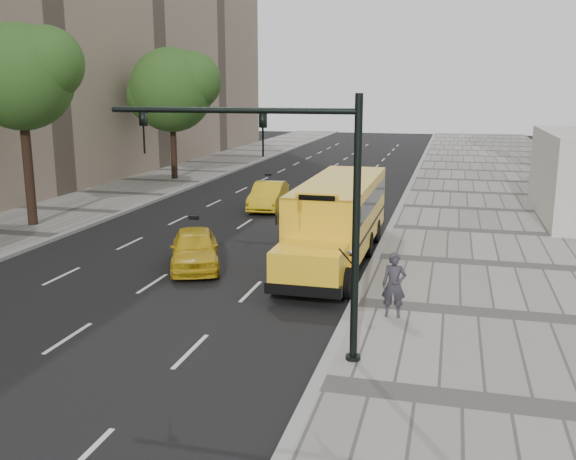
% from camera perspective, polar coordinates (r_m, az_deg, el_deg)
% --- Properties ---
extents(ground, '(140.00, 140.00, 0.00)m').
position_cam_1_polar(ground, '(26.38, -5.21, -1.78)').
color(ground, black).
rests_on(ground, ground).
extents(sidewalk_museum, '(12.00, 140.00, 0.15)m').
position_cam_1_polar(sidewalk_museum, '(25.13, 21.58, -3.19)').
color(sidewalk_museum, gray).
rests_on(sidewalk_museum, ground).
extents(curb_museum, '(0.30, 140.00, 0.15)m').
position_cam_1_polar(curb_museum, '(25.04, 7.85, -2.45)').
color(curb_museum, gray).
rests_on(curb_museum, ground).
extents(curb_far, '(0.30, 140.00, 0.15)m').
position_cam_1_polar(curb_far, '(29.96, -19.79, -0.59)').
color(curb_far, gray).
rests_on(curb_far, ground).
extents(tree_b, '(5.40, 4.80, 9.37)m').
position_cam_1_polar(tree_b, '(32.10, -22.58, 12.51)').
color(tree_b, black).
rests_on(tree_b, ground).
extents(tree_c, '(6.51, 5.79, 9.22)m').
position_cam_1_polar(tree_c, '(46.12, -10.21, 12.21)').
color(tree_c, black).
rests_on(tree_c, ground).
extents(school_bus, '(2.96, 11.56, 3.19)m').
position_cam_1_polar(school_bus, '(24.87, 4.54, 1.52)').
color(school_bus, yellow).
rests_on(school_bus, ground).
extents(taxi_near, '(3.22, 4.61, 1.46)m').
position_cam_1_polar(taxi_near, '(23.80, -8.30, -1.64)').
color(taxi_near, gold).
rests_on(taxi_near, ground).
extents(taxi_far, '(1.95, 4.59, 1.47)m').
position_cam_1_polar(taxi_far, '(34.91, -1.74, 3.05)').
color(taxi_far, gold).
rests_on(taxi_far, ground).
extents(pedestrian, '(0.69, 0.46, 1.86)m').
position_cam_1_polar(pedestrian, '(18.34, 9.41, -4.85)').
color(pedestrian, '#312F36').
rests_on(pedestrian, sidewalk_museum).
extents(traffic_signal, '(6.18, 0.36, 6.40)m').
position_cam_1_polar(traffic_signal, '(14.88, 0.76, 3.17)').
color(traffic_signal, black).
rests_on(traffic_signal, ground).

